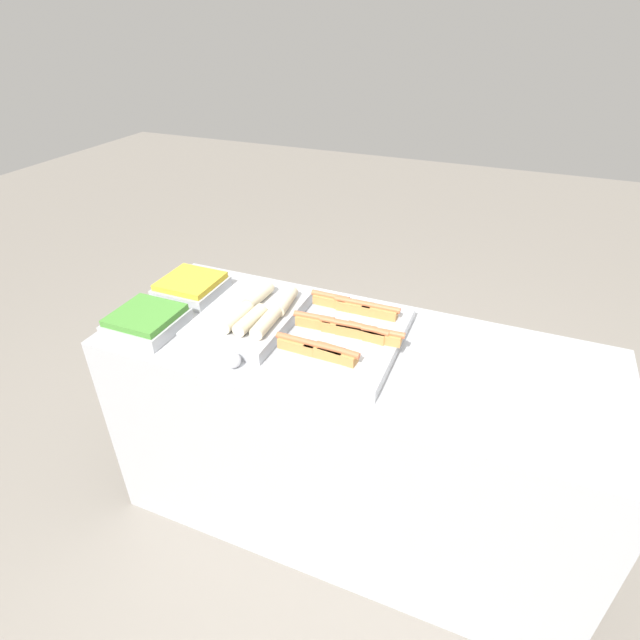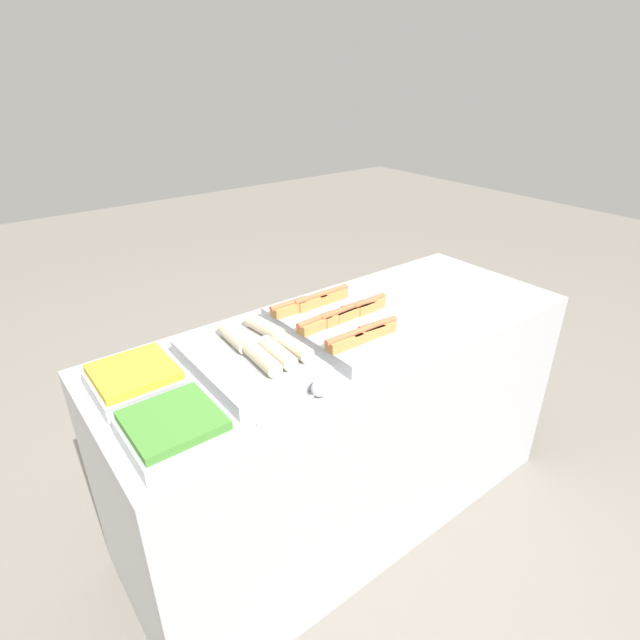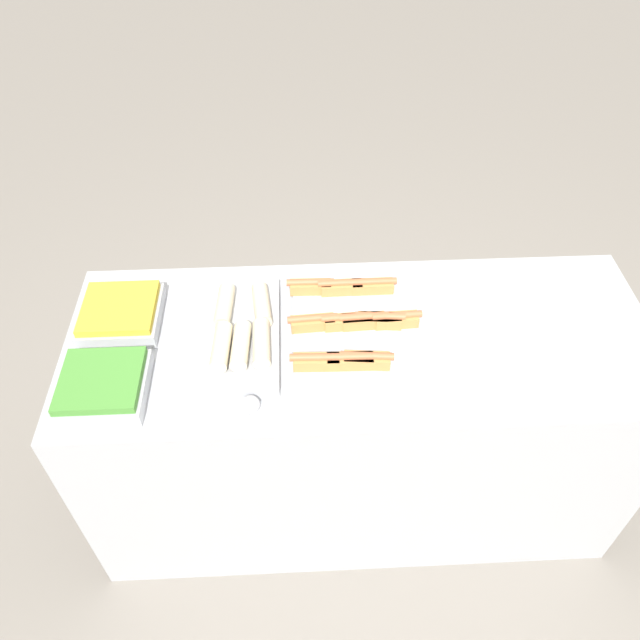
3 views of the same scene
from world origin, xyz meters
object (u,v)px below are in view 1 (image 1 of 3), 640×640
at_px(tray_side_back, 191,287).
at_px(serving_spoon_near, 230,360).
at_px(tray_side_front, 147,321).
at_px(tray_wraps, 252,316).
at_px(tray_hotdogs, 346,336).

relative_size(tray_side_back, serving_spoon_near, 0.98).
distance_m(tray_side_front, serving_spoon_near, 0.41).
xyz_separation_m(tray_wraps, tray_side_back, (-0.34, 0.10, -0.00)).
xyz_separation_m(tray_hotdogs, tray_wraps, (-0.38, -0.00, -0.00)).
xyz_separation_m(tray_hotdogs, tray_side_back, (-0.72, 0.10, -0.00)).
bearing_deg(tray_side_front, tray_side_back, 90.00).
bearing_deg(tray_hotdogs, tray_side_back, 172.06).
distance_m(tray_hotdogs, tray_wraps, 0.38).
height_order(tray_side_front, serving_spoon_near, tray_side_front).
height_order(tray_side_back, serving_spoon_near, tray_side_back).
xyz_separation_m(tray_side_front, tray_side_back, (0.00, 0.29, 0.00)).
xyz_separation_m(tray_wraps, tray_side_front, (-0.34, -0.18, -0.00)).
relative_size(tray_wraps, serving_spoon_near, 1.85).
bearing_deg(serving_spoon_near, tray_hotdogs, 39.55).
distance_m(tray_wraps, serving_spoon_near, 0.27).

